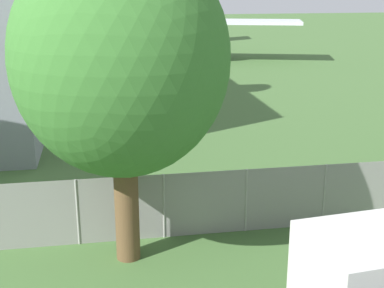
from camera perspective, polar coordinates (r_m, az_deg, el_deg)
The scene contains 3 objects.
perimeter_fence at distance 16.16m, azimuth -3.01°, elevation -6.65°, with size 56.07×0.07×2.04m.
airplane at distance 51.49m, azimuth -5.92°, elevation 13.43°, with size 31.38×39.95×13.26m.
tree_near_hangar at distance 13.79m, azimuth -7.58°, elevation 8.92°, with size 5.56×5.56×8.68m.
Camera 1 is at (-1.70, -4.95, 7.51)m, focal length 50.00 mm.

